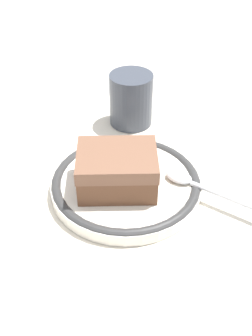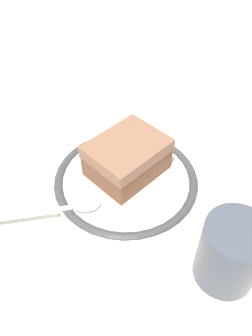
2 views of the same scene
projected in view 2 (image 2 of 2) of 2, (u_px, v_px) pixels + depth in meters
The scene contains 6 objects.
ground_plane at pixel (144, 189), 0.45m from camera, with size 2.40×2.40×0.00m, color #B7B2A8.
placemat at pixel (145, 188), 0.45m from camera, with size 0.45×0.39×0.00m, color beige.
plate at pixel (126, 182), 0.45m from camera, with size 0.19×0.19×0.02m.
cake_slice at pixel (128, 156), 0.43m from camera, with size 0.09×0.11×0.05m.
spoon at pixel (66, 208), 0.40m from camera, with size 0.11×0.11×0.01m.
cup at pixel (229, 255), 0.34m from camera, with size 0.07×0.07×0.08m.
Camera 2 is at (0.15, -0.25, 0.35)m, focal length 36.63 mm.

